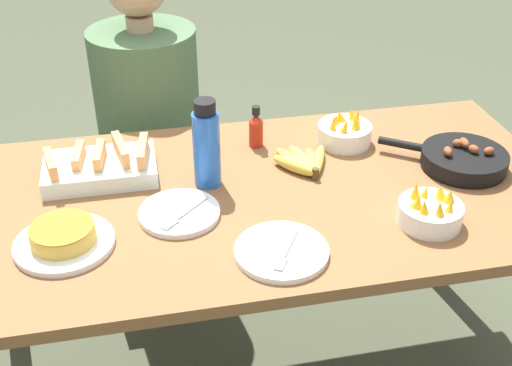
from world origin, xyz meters
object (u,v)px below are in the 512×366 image
Objects in this scene: fruit_bowl_mango at (430,211)px; person_figure at (153,156)px; frittata_plate_center at (64,238)px; banana_bunch at (304,162)px; melon_tray at (101,167)px; empty_plate_far_left at (179,213)px; fruit_bowl_citrus at (345,132)px; skillet at (463,159)px; empty_plate_near_front at (282,251)px; hot_sauce_bottle at (256,129)px; water_bottle at (206,146)px.

fruit_bowl_mango is 0.13× the size of person_figure.
frittata_plate_center is 0.92m from fruit_bowl_mango.
banana_bunch is at bearing -54.77° from person_figure.
frittata_plate_center is at bearing -160.14° from banana_bunch.
melon_tray is 0.25× the size of person_figure.
frittata_plate_center is at bearing -106.14° from melon_tray.
empty_plate_far_left is 1.28× the size of fruit_bowl_citrus.
banana_bunch is 0.78m from person_figure.
melon_tray is 1.29× the size of frittata_plate_center.
fruit_bowl_mango reaches higher than skillet.
fruit_bowl_mango is at bearing -14.45° from empty_plate_far_left.
melon_tray is at bearing 73.86° from frittata_plate_center.
empty_plate_near_front is 1.07× the size of empty_plate_far_left.
skillet is at bearing -38.04° from person_figure.
banana_bunch is 0.41m from fruit_bowl_mango.
melon_tray reaches higher than banana_bunch.
skillet is 0.62m from hot_sauce_bottle.
fruit_bowl_citrus is 0.65× the size of water_bottle.
banana_bunch is 0.83× the size of empty_plate_near_front.
person_figure is (0.25, 0.84, -0.27)m from frittata_plate_center.
person_figure is at bearing 125.64° from fruit_bowl_mango.
hot_sauce_bottle is (-0.57, 0.25, 0.03)m from skillet.
hot_sauce_bottle reaches higher than banana_bunch.
water_bottle is 0.27m from hot_sauce_bottle.
empty_plate_far_left is at bearing -87.10° from person_figure.
empty_plate_far_left is 1.30× the size of fruit_bowl_mango.
person_figure is at bearing 125.58° from hot_sauce_bottle.
empty_plate_near_front is 0.55m from hot_sauce_bottle.
fruit_bowl_citrus is at bearing 4.08° from melon_tray.
fruit_bowl_citrus is at bearing -38.94° from person_figure.
person_figure is (-0.88, 0.69, -0.28)m from skillet.
fruit_bowl_citrus is (0.55, 0.29, 0.03)m from empty_plate_far_left.
water_bottle is at bearing -18.31° from melon_tray.
empty_plate_far_left is 0.17× the size of person_figure.
hot_sauce_bottle is (0.47, 0.09, 0.03)m from melon_tray.
fruit_bowl_citrus reaches higher than fruit_bowl_mango.
person_figure reaches higher than water_bottle.
frittata_plate_center is at bearing 42.62° from skillet.
empty_plate_near_front is 1.05m from person_figure.
person_figure reaches higher than fruit_bowl_mango.
fruit_bowl_citrus reaches higher than skillet.
fruit_bowl_citrus reaches higher than empty_plate_near_front.
person_figure is (-0.31, 0.44, -0.31)m from hot_sauce_bottle.
frittata_plate_center is 0.95× the size of water_bottle.
fruit_bowl_citrus reaches higher than empty_plate_far_left.
empty_plate_far_left is 0.81m from person_figure.
empty_plate_near_front is at bearing 60.17° from skillet.
empty_plate_far_left is (0.29, 0.07, -0.02)m from frittata_plate_center.
banana_bunch is at bearing 126.36° from fruit_bowl_mango.
fruit_bowl_citrus is at bearing 36.59° from banana_bunch.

